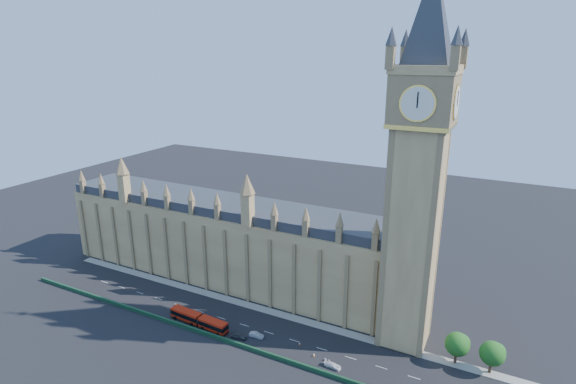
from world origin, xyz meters
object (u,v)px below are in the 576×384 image
at_px(car_grey, 239,336).
at_px(car_silver, 256,335).
at_px(red_bus, 199,320).
at_px(car_white, 333,365).

distance_m(car_grey, car_silver, 4.76).
bearing_deg(red_bus, car_white, 4.10).
xyz_separation_m(car_grey, car_white, (27.19, 0.38, -0.11)).
height_order(red_bus, car_white, red_bus).
height_order(red_bus, car_silver, red_bus).
bearing_deg(car_silver, car_grey, 119.62).
height_order(car_grey, car_silver, car_grey).
bearing_deg(car_grey, red_bus, 81.79).
bearing_deg(red_bus, car_silver, 11.80).
xyz_separation_m(car_silver, car_white, (23.19, -2.20, -0.05)).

